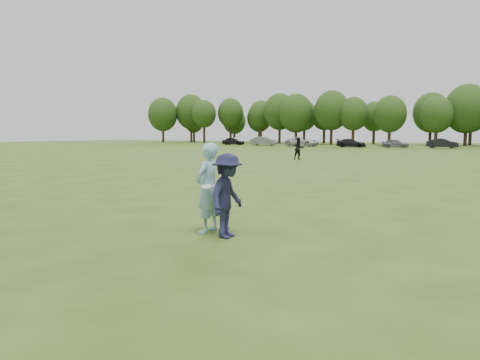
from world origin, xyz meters
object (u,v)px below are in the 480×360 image
Objects in this scene: car_a at (233,141)px; car_e at (395,143)px; car_b at (264,141)px; car_d at (351,143)px; player_far_a at (299,149)px; car_f at (442,143)px; car_c at (302,142)px; thrower at (208,188)px; defender at (227,196)px.

car_a reaches higher than car_e.
car_b is 22.31m from car_e.
car_e is at bearing -86.89° from car_d.
player_far_a is 0.47× the size of car_e.
car_b reaches higher than car_e.
car_f is at bearing -93.93° from car_b.
player_far_a is 0.44× the size of car_a.
car_e is at bearing -84.91° from car_c.
thrower reaches higher than car_a.
car_a is at bearing 77.73° from car_b.
player_far_a is (-8.43, 25.72, 0.02)m from defender.
car_a is at bearing 90.60° from car_c.
car_d is 1.15× the size of car_e.
car_f is at bearing -76.44° from car_e.
player_far_a is at bearing -173.43° from car_d.
car_c reaches higher than car_f.
car_e is at bearing 107.15° from car_f.
car_a is at bearing 82.59° from player_far_a.
thrower is at bearing -117.41° from player_far_a.
car_f is (28.55, 0.70, -0.07)m from car_b.
thrower is 59.95m from car_d.
player_far_a reaches higher than car_c.
car_b is 1.10× the size of car_f.
car_e is (-6.28, 59.36, -0.23)m from defender.
thrower is 0.35× the size of car_c.
defender is at bearing -155.79° from car_a.
player_far_a reaches higher than car_f.
car_c is 8.45m from car_d.
player_far_a reaches higher than defender.
thrower reaches higher than car_b.
car_a is 0.87× the size of car_b.
car_f reaches higher than car_e.
car_b is at bearing -102.62° from car_a.
defender is 70.61m from car_a.
defender is 0.40× the size of car_d.
car_d is (15.83, -1.50, -0.13)m from car_b.
car_b is (6.63, -0.81, 0.08)m from car_a.
defender is 0.37× the size of car_b.
player_far_a reaches higher than car_b.
car_e is (6.46, 0.45, 0.01)m from car_d.
car_c is at bearing 14.60° from defender.
car_f is at bearing -95.86° from car_a.
car_d is at bearing 101.33° from car_f.
car_c is (7.42, -0.67, 0.00)m from car_b.
defender is at bearing -116.28° from player_far_a.
car_f reaches higher than car_a.
car_d is 12.91m from car_f.
thrower reaches higher than car_e.
player_far_a is (-7.80, 25.52, -0.08)m from thrower.
car_e is at bearing 41.93° from player_far_a.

